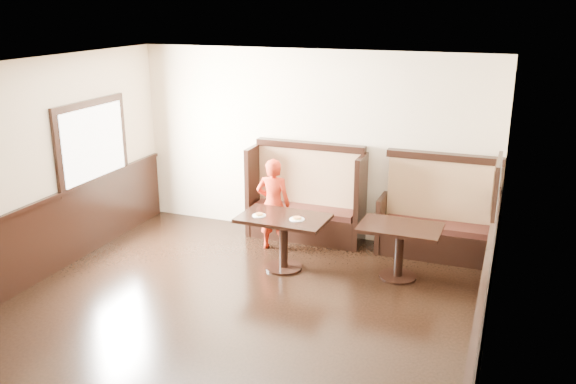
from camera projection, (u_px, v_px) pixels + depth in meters
The scene contains 9 objects.
ground at pixel (204, 345), 6.39m from camera, with size 7.00×7.00×0.00m, color black.
room_shell at pixel (189, 272), 6.54m from camera, with size 7.00×7.00×7.00m.
booth_main at pixel (307, 204), 9.18m from camera, with size 1.75×0.72×1.45m.
booth_neighbor at pixel (438, 223), 8.53m from camera, with size 1.65×0.72×1.45m.
table_main at pixel (283, 229), 8.06m from camera, with size 1.18×0.76×0.74m.
table_neighbor at pixel (400, 239), 7.80m from camera, with size 1.04×0.69×0.72m.
child at pixel (273, 204), 8.69m from camera, with size 0.49×0.32×1.35m, color #B02812.
pizza_plate_left at pixel (259, 215), 8.03m from camera, with size 0.18×0.18×0.03m.
pizza_plate_right at pixel (297, 219), 7.89m from camera, with size 0.20×0.20×0.04m.
Camera 1 is at (2.81, -4.94, 3.45)m, focal length 38.00 mm.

